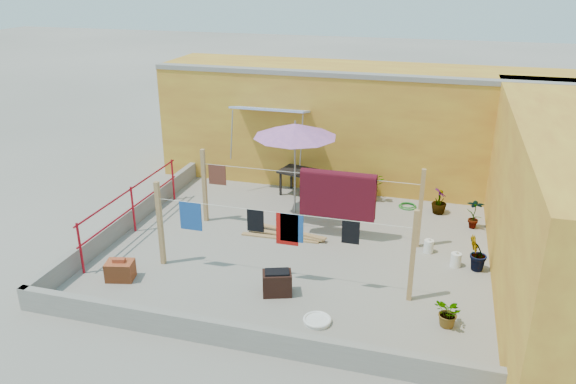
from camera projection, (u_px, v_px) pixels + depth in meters
The scene contains 21 objects.
ground at pixel (298, 248), 12.24m from camera, with size 80.00×80.00×0.00m, color #9E998E.
wall_back at pixel (358, 124), 15.70m from camera, with size 11.00×3.27×3.21m.
wall_right at pixel (571, 207), 10.32m from camera, with size 2.40×9.00×3.20m, color gold.
parapet_front at pixel (240, 336), 8.96m from camera, with size 8.30×0.16×0.44m, color gray.
parapet_left at pixel (130, 218), 13.19m from camera, with size 0.16×7.30×0.44m, color gray.
red_railing at pixel (132, 202), 12.77m from camera, with size 0.05×4.20×1.10m.
clothesline_rig at pixel (328, 199), 12.22m from camera, with size 5.09×2.35×1.80m.
patio_umbrella at pixel (295, 131), 13.10m from camera, with size 2.28×2.28×2.39m.
outdoor_table at pixel (307, 174), 14.80m from camera, with size 1.60×1.07×0.69m.
brick_stack at pixel (120, 270), 10.96m from camera, with size 0.60×0.49×0.46m.
lumber_pile at pixel (285, 234), 12.74m from camera, with size 1.95×0.57×0.12m.
brazier at pixel (277, 283), 10.45m from camera, with size 0.63×0.52×0.48m.
white_basin at pixel (317, 320), 9.66m from camera, with size 0.50×0.50×0.09m.
water_jug_a at pixel (456, 260), 11.45m from camera, with size 0.21×0.21×0.33m.
water_jug_b at pixel (429, 246), 12.01m from camera, with size 0.21×0.21×0.33m.
green_hose at pixel (408, 206), 14.32m from camera, with size 0.46×0.46×0.07m.
plant_back_a at pixel (371, 186), 14.67m from camera, with size 0.70×0.60×0.77m, color #1E5E1B.
plant_back_b at pixel (439, 201), 13.85m from camera, with size 0.37×0.37×0.66m, color #1E5E1B.
plant_right_a at pixel (475, 213), 13.05m from camera, with size 0.40×0.27×0.75m, color #1E5E1B.
plant_right_b at pixel (477, 254), 11.20m from camera, with size 0.42×0.34×0.76m, color #1E5E1B.
plant_right_c at pixel (449, 313), 9.47m from camera, with size 0.48×0.41×0.53m, color #1E5E1B.
Camera 1 is at (2.78, -10.54, 5.70)m, focal length 35.00 mm.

